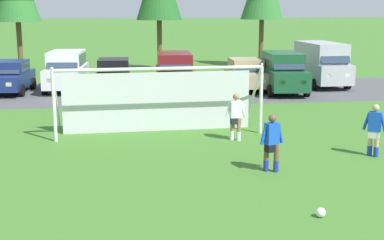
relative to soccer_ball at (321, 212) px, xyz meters
name	(u,v)px	position (x,y,z in m)	size (l,w,h in m)	color
ground_plane	(179,131)	(-2.28, 8.76, -0.11)	(400.00, 400.00, 0.00)	#3D7028
parking_lot_strip	(162,92)	(-2.28, 18.15, -0.11)	(52.00, 8.40, 0.01)	#4C4C51
soccer_ball	(321,212)	(0.00, 0.00, 0.00)	(0.22, 0.22, 0.22)	white
soccer_goal	(158,98)	(-3.03, 8.63, 1.18)	(7.50, 2.29, 2.57)	white
player_midfield_center	(374,130)	(3.36, 4.54, 0.71)	(0.62, 0.53, 1.64)	tan
player_defender_far	(236,117)	(-0.47, 7.07, 0.71)	(0.74, 0.28, 1.64)	#936B4C
player_winger_left	(272,143)	(-0.20, 3.40, 0.71)	(0.74, 0.36, 1.64)	brown
parked_car_slot_left	(10,77)	(-10.38, 18.82, 0.77)	(2.23, 4.30, 1.72)	navy
parked_car_slot_center_left	(67,70)	(-7.44, 19.38, 1.00)	(2.34, 4.70, 2.16)	silver
parked_car_slot_center	(114,74)	(-4.87, 19.19, 0.77)	(2.10, 4.23, 1.72)	black
parked_car_slot_center_right	(174,73)	(-1.62, 17.51, 1.00)	(2.28, 4.68, 2.16)	maroon
parked_car_slot_right	(246,74)	(2.44, 18.34, 0.77)	(2.10, 4.23, 1.72)	tan
parked_car_slot_far_right	(283,72)	(4.20, 17.12, 1.00)	(2.37, 4.72, 2.16)	#194C2D
parked_car_slot_end	(321,63)	(7.14, 19.29, 1.23)	(2.32, 4.86, 2.52)	#B2B2BC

